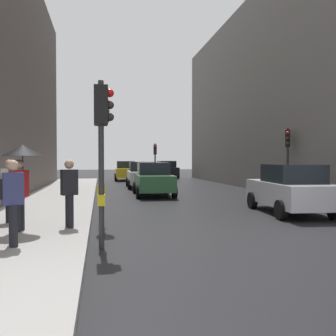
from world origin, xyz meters
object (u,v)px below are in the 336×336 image
(car_silver_hatchback, at_px, (290,189))
(traffic_light_near_left, at_px, (102,133))
(traffic_light_mid_street, at_px, (288,150))
(pedestrian_in_dark_coat, at_px, (69,190))
(traffic_light_near_right, at_px, (102,135))
(pedestrian_with_black_backpack, at_px, (8,187))
(car_yellow_taxi, at_px, (126,171))
(pedestrian_with_umbrella, at_px, (22,163))
(traffic_light_far_median, at_px, (155,155))
(pedestrian_with_grey_backpack, at_px, (11,197))
(car_dark_suv, at_px, (166,170))
(car_white_compact, at_px, (142,175))
(car_green_estate, at_px, (153,179))

(car_silver_hatchback, bearing_deg, traffic_light_near_left, -149.61)
(traffic_light_mid_street, relative_size, pedestrian_in_dark_coat, 1.97)
(traffic_light_near_right, xyz_separation_m, pedestrian_with_black_backpack, (-2.61, 0.14, -1.49))
(car_yellow_taxi, bearing_deg, traffic_light_near_left, -95.10)
(car_silver_hatchback, distance_m, pedestrian_with_umbrella, 8.96)
(traffic_light_far_median, xyz_separation_m, car_silver_hatchback, (2.05, -18.68, -1.39))
(pedestrian_with_umbrella, distance_m, pedestrian_with_grey_backpack, 1.75)
(traffic_light_near_left, distance_m, pedestrian_with_grey_backpack, 2.29)
(car_dark_suv, xyz_separation_m, pedestrian_in_dark_coat, (-7.38, -26.47, 0.25))
(traffic_light_near_right, relative_size, traffic_light_near_left, 1.06)
(car_white_compact, bearing_deg, traffic_light_mid_street, -50.64)
(car_dark_suv, distance_m, car_yellow_taxi, 5.24)
(traffic_light_near_right, distance_m, traffic_light_mid_street, 10.91)
(pedestrian_with_black_backpack, bearing_deg, pedestrian_in_dark_coat, -32.88)
(car_green_estate, relative_size, pedestrian_with_grey_backpack, 2.41)
(car_white_compact, bearing_deg, car_green_estate, -89.87)
(traffic_light_near_right, bearing_deg, traffic_light_mid_street, 32.87)
(car_silver_hatchback, bearing_deg, car_white_compact, 107.12)
(pedestrian_in_dark_coat, bearing_deg, traffic_light_near_right, 50.22)
(traffic_light_near_right, xyz_separation_m, car_silver_hatchback, (6.62, 1.14, -1.78))
(traffic_light_near_left, distance_m, car_yellow_taxi, 25.36)
(traffic_light_far_median, bearing_deg, pedestrian_with_umbrella, -107.18)
(pedestrian_with_black_backpack, bearing_deg, car_dark_suv, 70.14)
(traffic_light_near_left, distance_m, car_silver_hatchback, 7.84)
(traffic_light_far_median, xyz_separation_m, car_white_compact, (-1.84, -6.06, -1.39))
(car_green_estate, bearing_deg, pedestrian_with_umbrella, -116.03)
(car_silver_hatchback, xyz_separation_m, car_dark_suv, (-0.08, 24.33, 0.00))
(car_white_compact, xyz_separation_m, pedestrian_in_dark_coat, (-3.57, -14.76, 0.25))
(car_yellow_taxi, xyz_separation_m, pedestrian_in_dark_coat, (-3.09, -23.47, 0.25))
(traffic_light_near_right, distance_m, pedestrian_with_black_backpack, 3.01)
(traffic_light_near_right, distance_m, car_silver_hatchback, 6.95)
(car_green_estate, xyz_separation_m, car_yellow_taxi, (-0.49, 14.13, 0.00))
(pedestrian_with_grey_backpack, bearing_deg, car_green_estate, 67.78)
(car_yellow_taxi, bearing_deg, car_white_compact, -86.84)
(traffic_light_far_median, relative_size, car_dark_suv, 0.77)
(traffic_light_mid_street, height_order, pedestrian_with_grey_backpack, traffic_light_mid_street)
(traffic_light_far_median, bearing_deg, pedestrian_with_grey_backpack, -105.77)
(car_silver_hatchback, distance_m, car_green_estate, 8.18)
(pedestrian_in_dark_coat, bearing_deg, car_silver_hatchback, 16.01)
(car_green_estate, height_order, pedestrian_with_grey_backpack, pedestrian_with_grey_backpack)
(car_dark_suv, xyz_separation_m, pedestrian_with_umbrella, (-8.49, -26.75, 0.96))
(traffic_light_near_left, distance_m, pedestrian_with_umbrella, 2.53)
(pedestrian_with_grey_backpack, distance_m, pedestrian_in_dark_coat, 2.14)
(pedestrian_in_dark_coat, bearing_deg, pedestrian_with_umbrella, -166.04)
(traffic_light_mid_street, distance_m, car_silver_hatchback, 5.63)
(traffic_light_near_right, bearing_deg, pedestrian_with_umbrella, -146.69)
(car_green_estate, bearing_deg, car_dark_suv, 77.51)
(traffic_light_near_right, xyz_separation_m, traffic_light_near_left, (0.00, -2.74, -0.15))
(pedestrian_with_umbrella, xyz_separation_m, pedestrian_with_grey_backpack, (0.11, -1.61, -0.68))
(car_green_estate, relative_size, pedestrian_in_dark_coat, 2.41)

